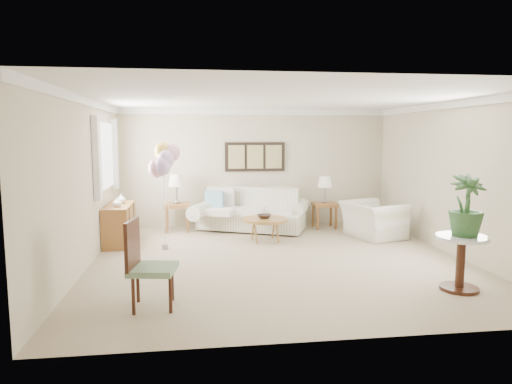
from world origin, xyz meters
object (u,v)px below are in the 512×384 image
Objects in this scene: armchair at (373,220)px; coffee_table at (265,220)px; balloon_cluster at (164,160)px; sofa at (251,213)px; accent_chair at (146,262)px.

coffee_table is at bearing 74.20° from armchair.
balloon_cluster is at bearing 80.12° from armchair.
balloon_cluster reaches higher than coffee_table.
sofa reaches higher than coffee_table.
balloon_cluster reaches higher than armchair.
armchair reaches higher than coffee_table.
sofa is 2.62× the size of accent_chair.
balloon_cluster is at bearing 88.99° from accent_chair.
armchair is 4.25m from balloon_cluster.
armchair is 0.57× the size of balloon_cluster.
armchair is (2.32, -1.07, 0.00)m from sofa.
coffee_table is 2.24m from balloon_cluster.
accent_chair is (-1.90, -3.22, 0.14)m from coffee_table.
accent_chair is 0.55× the size of balloon_cluster.
sofa is 2.61m from balloon_cluster.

